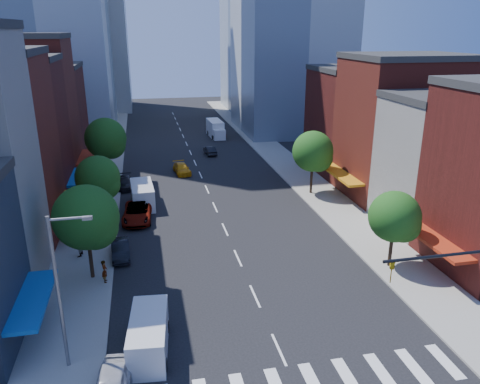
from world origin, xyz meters
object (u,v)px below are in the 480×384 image
at_px(parked_car_second, 121,250).
at_px(cargo_van_far, 143,195).
at_px(parked_car_rear, 125,183).
at_px(traffic_car_far, 220,132).
at_px(cargo_van_near, 149,337).
at_px(traffic_car_oncoming, 210,151).
at_px(box_truck, 216,129).
at_px(pedestrian_far, 78,245).
at_px(pedestrian_near, 105,271).
at_px(parked_car_third, 137,213).
at_px(taxi, 182,169).

distance_m(parked_car_second, cargo_van_far, 12.02).
height_order(parked_car_rear, traffic_car_far, traffic_car_far).
distance_m(parked_car_rear, cargo_van_near, 31.44).
distance_m(traffic_car_oncoming, box_truck, 12.55).
distance_m(parked_car_second, traffic_car_oncoming, 34.17).
distance_m(parked_car_rear, traffic_car_far, 29.91).
height_order(parked_car_rear, pedestrian_far, pedestrian_far).
xyz_separation_m(cargo_van_far, pedestrian_near, (-3.01, -16.04, -0.15)).
xyz_separation_m(parked_car_second, pedestrian_near, (-1.00, -4.20, 0.35)).
xyz_separation_m(parked_car_second, parked_car_rear, (0.00, 18.42, -0.03)).
height_order(parked_car_rear, box_truck, box_truck).
bearing_deg(parked_car_second, cargo_van_far, 76.94).
height_order(parked_car_second, pedestrian_far, pedestrian_far).
height_order(parked_car_second, pedestrian_near, pedestrian_near).
xyz_separation_m(parked_car_second, parked_car_third, (1.42, 7.80, 0.14)).
bearing_deg(cargo_van_near, parked_car_rear, 99.04).
bearing_deg(taxi, pedestrian_far, -122.34).
bearing_deg(taxi, box_truck, 62.50).
bearing_deg(box_truck, traffic_car_far, -26.81).
xyz_separation_m(parked_car_rear, traffic_car_oncoming, (12.28, 13.47, -0.01)).
height_order(box_truck, pedestrian_far, box_truck).
relative_size(traffic_car_far, pedestrian_near, 2.65).
height_order(traffic_car_oncoming, box_truck, box_truck).
xyz_separation_m(cargo_van_near, cargo_van_far, (0.02, 24.79, 0.08)).
bearing_deg(parked_car_third, traffic_car_oncoming, 69.74).
bearing_deg(cargo_van_far, pedestrian_far, -118.87).
height_order(cargo_van_far, traffic_car_far, cargo_van_far).
xyz_separation_m(traffic_car_oncoming, box_truck, (2.85, 12.20, 0.70)).
xyz_separation_m(parked_car_third, cargo_van_far, (0.59, 4.03, 0.36)).
bearing_deg(box_truck, cargo_van_near, -106.04).
bearing_deg(parked_car_rear, cargo_van_far, -74.19).
height_order(parked_car_second, cargo_van_near, cargo_van_near).
bearing_deg(traffic_car_far, taxi, 72.77).
distance_m(cargo_van_near, taxi, 36.28).
distance_m(parked_car_third, taxi, 16.20).
height_order(traffic_car_oncoming, traffic_car_far, traffic_car_far).
bearing_deg(box_truck, pedestrian_far, -116.15).
bearing_deg(pedestrian_near, cargo_van_near, -165.55).
distance_m(cargo_van_near, traffic_car_oncoming, 46.01).
bearing_deg(pedestrian_far, box_truck, 167.76).
relative_size(cargo_van_near, traffic_car_oncoming, 1.40).
bearing_deg(cargo_van_far, parked_car_third, -101.42).
relative_size(parked_car_second, traffic_car_oncoming, 1.07).
relative_size(parked_car_third, traffic_car_far, 1.26).
height_order(cargo_van_near, box_truck, box_truck).
xyz_separation_m(taxi, traffic_car_far, (8.71, 20.81, 0.14)).
relative_size(cargo_van_near, box_truck, 0.76).
height_order(parked_car_third, box_truck, box_truck).
xyz_separation_m(cargo_van_far, pedestrian_far, (-5.42, -11.25, -0.04)).
height_order(cargo_van_far, traffic_car_oncoming, cargo_van_far).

